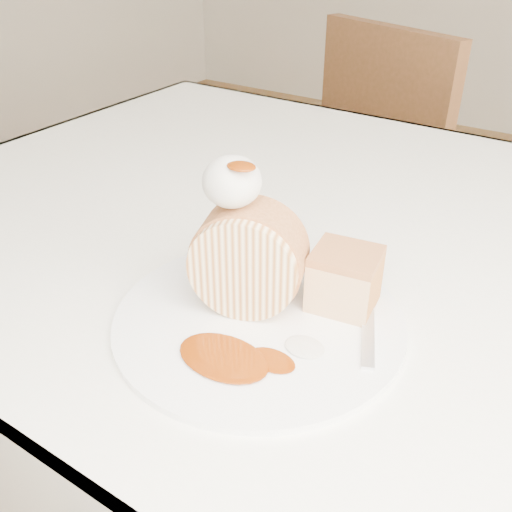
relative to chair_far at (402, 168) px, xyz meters
The scene contains 10 objects.
table 0.89m from the chair_far, 71.85° to the right, with size 1.40×0.90×0.75m.
chair_far is the anchor object (origin of this frame).
plate 1.10m from the chair_far, 78.01° to the right, with size 0.29×0.29×0.01m, color white.
roulade_slice 1.10m from the chair_far, 78.97° to the right, with size 0.11×0.11×0.06m, color #FFE5B1.
cake_chunk 1.06m from the chair_far, 74.04° to the right, with size 0.06×0.06×0.05m, color #BB7746.
whipped_cream 1.12m from the chair_far, 79.89° to the right, with size 0.05×0.05×0.05m, color silver.
caramel_drizzle 1.14m from the chair_far, 79.12° to the right, with size 0.03×0.02×0.01m, color #772B04.
caramel_pool 1.17m from the chair_far, 78.35° to the right, with size 0.09×0.06×0.00m, color #772B04, non-canonical shape.
fork 1.09m from the chair_far, 72.40° to the right, with size 0.02×0.17×0.00m, color silver.
spoon 1.06m from the chair_far, 84.62° to the right, with size 0.02×0.16×0.00m, color silver.
Camera 1 is at (0.20, -0.39, 1.10)m, focal length 40.00 mm.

